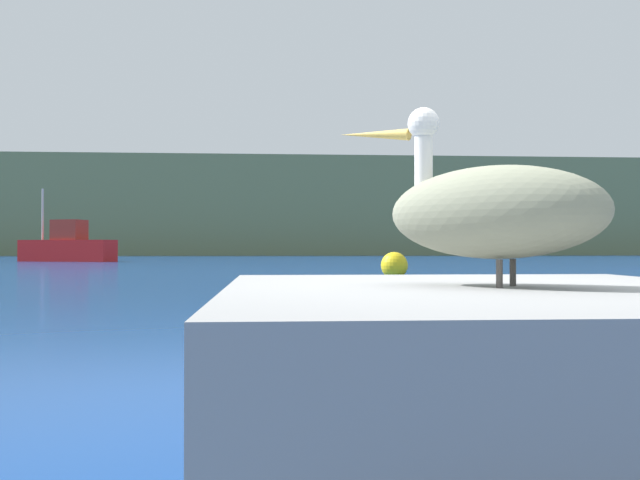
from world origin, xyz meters
TOP-DOWN VIEW (x-y plane):
  - ground_plane at (0.00, 0.00)m, footprint 260.00×260.00m
  - hillside_backdrop at (0.00, 68.02)m, footprint 140.00×10.86m
  - pier_dock at (0.11, -0.46)m, footprint 2.50×2.85m
  - pelican at (0.10, -0.45)m, footprint 1.27×1.08m
  - fishing_boat_red at (-12.63, 36.34)m, footprint 5.78×3.26m
  - mooring_buoy at (2.18, 13.66)m, footprint 0.69×0.69m

SIDE VIEW (x-z plane):
  - ground_plane at x=0.00m, z-range 0.00..0.00m
  - pier_dock at x=0.11m, z-range 0.00..0.62m
  - mooring_buoy at x=2.18m, z-range 0.00..0.69m
  - fishing_boat_red at x=-12.63m, z-range -1.25..2.96m
  - pelican at x=0.10m, z-range 0.54..1.42m
  - hillside_backdrop at x=0.00m, z-range 0.00..9.87m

